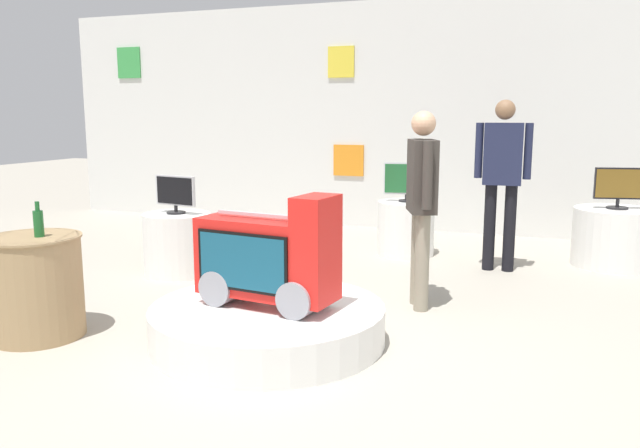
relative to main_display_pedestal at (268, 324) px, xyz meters
The scene contains 14 objects.
ground_plane 0.46m from the main_display_pedestal, 25.95° to the right, with size 30.00×30.00×0.00m, color #A8A091.
back_wall_display 5.01m from the main_display_pedestal, 85.28° to the left, with size 11.78×0.13×3.14m.
main_display_pedestal is the anchor object (origin of this frame).
novelty_firetruck_tv 0.46m from the main_display_pedestal, 26.06° to the right, with size 1.04×0.53×0.81m.
display_pedestal_left_rear 4.20m from the main_display_pedestal, 53.07° to the left, with size 0.86×0.86×0.62m, color white.
tv_on_left_rear 4.26m from the main_display_pedestal, 53.05° to the left, with size 0.49×0.22×0.44m.
display_pedestal_center_rear 3.16m from the main_display_pedestal, 84.42° to the left, with size 0.65×0.65×0.62m, color white.
tv_on_center_rear 3.23m from the main_display_pedestal, 84.43° to the left, with size 0.52×0.18×0.45m.
display_pedestal_right_rear 2.25m from the main_display_pedestal, 138.80° to the left, with size 0.68×0.68×0.62m, color white.
tv_on_right_rear 2.35m from the main_display_pedestal, 138.86° to the left, with size 0.50×0.19×0.38m.
side_table_round 1.72m from the main_display_pedestal, 163.88° to the right, with size 0.68×0.68×0.75m.
bottle_on_side_table 1.78m from the main_display_pedestal, 163.40° to the right, with size 0.07×0.07×0.25m.
shopper_browsing_near_truck 3.20m from the main_display_pedestal, 63.35° to the left, with size 0.56×0.21×1.75m.
shopper_browsing_rear 1.68m from the main_display_pedestal, 54.54° to the left, with size 0.32×0.53×1.64m.
Camera 1 is at (1.44, -3.75, 1.62)m, focal length 35.52 mm.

